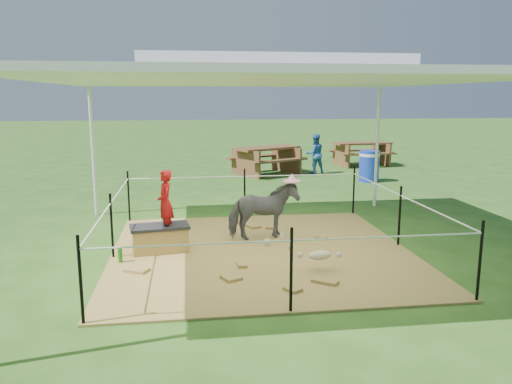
{
  "coord_description": "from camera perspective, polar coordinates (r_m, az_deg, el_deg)",
  "views": [
    {
      "loc": [
        -1.11,
        -7.4,
        2.4
      ],
      "look_at": [
        0.0,
        0.6,
        0.85
      ],
      "focal_mm": 35.0,
      "sensor_mm": 36.0,
      "label": 1
    }
  ],
  "objects": [
    {
      "name": "straw_bale",
      "position": [
        7.91,
        -10.91,
        -5.38
      ],
      "size": [
        0.89,
        0.54,
        0.37
      ],
      "primitive_type": "cube",
      "rotation": [
        0.0,
        0.0,
        0.16
      ],
      "color": "olive",
      "rests_on": "hay_patch"
    },
    {
      "name": "distant_person",
      "position": [
        15.83,
        6.76,
        4.34
      ],
      "size": [
        0.66,
        0.54,
        1.24
      ],
      "primitive_type": "imported",
      "rotation": [
        0.0,
        0.0,
        3.26
      ],
      "color": "#2D63A9",
      "rests_on": "ground"
    },
    {
      "name": "hay_patch",
      "position": [
        7.86,
        0.6,
        -6.81
      ],
      "size": [
        4.6,
        4.6,
        0.03
      ],
      "primitive_type": "cube",
      "color": "brown",
      "rests_on": "ground"
    },
    {
      "name": "picnic_table_near",
      "position": [
        15.59,
        1.21,
        3.6
      ],
      "size": [
        2.52,
        2.29,
        0.86
      ],
      "primitive_type": "cube",
      "rotation": [
        0.0,
        0.0,
        0.5
      ],
      "color": "#56381D",
      "rests_on": "ground"
    },
    {
      "name": "green_bottle",
      "position": [
        7.55,
        -15.26,
        -6.9
      ],
      "size": [
        0.07,
        0.07,
        0.23
      ],
      "primitive_type": "cylinder",
      "rotation": [
        0.0,
        0.0,
        0.16
      ],
      "color": "#1B771A",
      "rests_on": "hay_patch"
    },
    {
      "name": "ground",
      "position": [
        7.86,
        0.6,
        -6.92
      ],
      "size": [
        90.0,
        90.0,
        0.0
      ],
      "primitive_type": "plane",
      "color": "#2D5919",
      "rests_on": "ground"
    },
    {
      "name": "woman",
      "position": [
        7.74,
        -10.35,
        -0.48
      ],
      "size": [
        0.29,
        0.4,
        1.0
      ],
      "primitive_type": "imported",
      "rotation": [
        0.0,
        0.0,
        -1.41
      ],
      "color": "red",
      "rests_on": "straw_bale"
    },
    {
      "name": "pink_hat",
      "position": [
        8.25,
        0.83,
        1.56
      ],
      "size": [
        0.3,
        0.3,
        0.14
      ],
      "primitive_type": "cylinder",
      "color": "pink",
      "rests_on": "pony"
    },
    {
      "name": "foal",
      "position": [
        6.97,
        7.31,
        -6.97
      ],
      "size": [
        0.94,
        0.59,
        0.5
      ],
      "primitive_type": null,
      "rotation": [
        0.0,
        0.0,
        0.11
      ],
      "color": "beige",
      "rests_on": "hay_patch"
    },
    {
      "name": "picnic_table_far",
      "position": [
        18.01,
        11.93,
        4.29
      ],
      "size": [
        2.1,
        1.61,
        0.82
      ],
      "primitive_type": "cube",
      "rotation": [
        0.0,
        0.0,
        0.1
      ],
      "color": "brown",
      "rests_on": "ground"
    },
    {
      "name": "trash_barrel",
      "position": [
        14.62,
        12.8,
        2.9
      ],
      "size": [
        0.66,
        0.66,
        0.88
      ],
      "primitive_type": "cylinder",
      "rotation": [
        0.0,
        0.0,
        -0.18
      ],
      "color": "#1939BC",
      "rests_on": "ground"
    },
    {
      "name": "dark_cloth",
      "position": [
        7.85,
        -10.96,
        -3.91
      ],
      "size": [
        0.95,
        0.6,
        0.05
      ],
      "primitive_type": "cube",
      "rotation": [
        0.0,
        0.0,
        0.16
      ],
      "color": "black",
      "rests_on": "straw_bale"
    },
    {
      "name": "rope_fence",
      "position": [
        7.69,
        0.61,
        -2.35
      ],
      "size": [
        4.54,
        4.54,
        1.0
      ],
      "color": "black",
      "rests_on": "ground"
    },
    {
      "name": "pony",
      "position": [
        8.36,
        0.82,
        -2.18
      ],
      "size": [
        1.23,
        0.75,
        0.97
      ],
      "primitive_type": "imported",
      "rotation": [
        0.0,
        0.0,
        1.78
      ],
      "color": "#4F5055",
      "rests_on": "hay_patch"
    },
    {
      "name": "canopy_tent",
      "position": [
        7.49,
        0.64,
        13.09
      ],
      "size": [
        6.3,
        6.3,
        2.9
      ],
      "color": "silver",
      "rests_on": "ground"
    }
  ]
}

